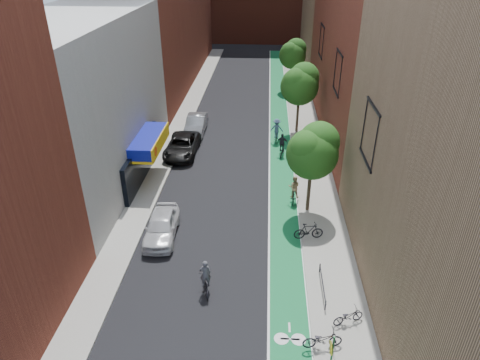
% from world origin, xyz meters
% --- Properties ---
extents(ground, '(160.00, 160.00, 0.00)m').
position_xyz_m(ground, '(0.00, 0.00, 0.00)').
color(ground, black).
rests_on(ground, ground).
extents(bike_lane, '(2.00, 68.00, 0.01)m').
position_xyz_m(bike_lane, '(4.00, 26.00, 0.01)').
color(bike_lane, '#12652D').
rests_on(bike_lane, ground).
extents(sidewalk_left, '(2.00, 68.00, 0.15)m').
position_xyz_m(sidewalk_left, '(-6.00, 26.00, 0.07)').
color(sidewalk_left, gray).
rests_on(sidewalk_left, ground).
extents(sidewalk_right, '(3.00, 68.00, 0.15)m').
position_xyz_m(sidewalk_right, '(6.50, 26.00, 0.07)').
color(sidewalk_right, gray).
rests_on(sidewalk_right, ground).
extents(building_left_white, '(8.00, 20.00, 12.00)m').
position_xyz_m(building_left_white, '(-11.00, 14.00, 6.00)').
color(building_left_white, silver).
rests_on(building_left_white, ground).
extents(building_right_mid_red, '(8.00, 28.00, 22.00)m').
position_xyz_m(building_right_mid_red, '(12.00, 26.00, 11.00)').
color(building_right_mid_red, maroon).
rests_on(building_right_mid_red, ground).
extents(building_right_far_tan, '(8.00, 20.00, 18.00)m').
position_xyz_m(building_right_far_tan, '(12.00, 50.00, 9.00)').
color(building_right_far_tan, '#8C6B4C').
rests_on(building_right_far_tan, ground).
extents(tree_near, '(3.40, 3.36, 6.42)m').
position_xyz_m(tree_near, '(5.65, 10.02, 4.66)').
color(tree_near, '#332619').
rests_on(tree_near, ground).
extents(tree_mid, '(3.55, 3.53, 6.74)m').
position_xyz_m(tree_mid, '(5.65, 24.02, 4.89)').
color(tree_mid, '#332619').
rests_on(tree_mid, ground).
extents(tree_far, '(3.30, 3.25, 6.21)m').
position_xyz_m(tree_far, '(5.65, 38.02, 4.50)').
color(tree_far, '#332619').
rests_on(tree_far, ground).
extents(sign_pole, '(0.13, 0.71, 3.00)m').
position_xyz_m(sign_pole, '(5.38, -3.50, 1.84)').
color(sign_pole, '#194C26').
rests_on(sign_pole, sidewalk_right).
extents(parked_car_white, '(2.12, 4.71, 1.57)m').
position_xyz_m(parked_car_white, '(-3.70, 6.56, 0.79)').
color(parked_car_white, silver).
rests_on(parked_car_white, ground).
extents(parked_car_black, '(2.65, 5.63, 1.56)m').
position_xyz_m(parked_car_black, '(-4.60, 18.52, 0.78)').
color(parked_car_black, black).
rests_on(parked_car_black, ground).
extents(parked_car_silver, '(1.75, 4.98, 1.64)m').
position_xyz_m(parked_car_silver, '(-4.13, 23.51, 0.82)').
color(parked_car_silver, gray).
rests_on(parked_car_silver, ground).
extents(cyclist_lead, '(1.03, 1.84, 1.98)m').
position_xyz_m(cyclist_lead, '(-0.33, 1.88, 0.66)').
color(cyclist_lead, black).
rests_on(cyclist_lead, ground).
extents(cyclist_lane_near, '(0.86, 1.60, 2.00)m').
position_xyz_m(cyclist_lane_near, '(4.70, 11.22, 0.86)').
color(cyclist_lane_near, black).
rests_on(cyclist_lane_near, ground).
extents(cyclist_lane_mid, '(1.03, 1.70, 2.00)m').
position_xyz_m(cyclist_lane_mid, '(4.06, 18.78, 0.77)').
color(cyclist_lane_mid, black).
rests_on(cyclist_lane_mid, ground).
extents(cyclist_lane_far, '(1.25, 1.53, 2.21)m').
position_xyz_m(cyclist_lane_far, '(3.61, 21.75, 1.05)').
color(cyclist_lane_far, black).
rests_on(cyclist_lane_far, ground).
extents(parked_bike_near, '(1.89, 0.91, 0.96)m').
position_xyz_m(parked_bike_near, '(5.40, -1.44, 0.63)').
color(parked_bike_near, black).
rests_on(parked_bike_near, sidewalk_right).
extents(parked_bike_mid, '(1.90, 0.80, 1.10)m').
position_xyz_m(parked_bike_mid, '(5.40, 6.70, 0.70)').
color(parked_bike_mid, black).
rests_on(parked_bike_mid, sidewalk_right).
extents(parked_bike_far, '(1.69, 1.12, 0.84)m').
position_xyz_m(parked_bike_far, '(6.79, 0.05, 0.57)').
color(parked_bike_far, black).
rests_on(parked_bike_far, sidewalk_right).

